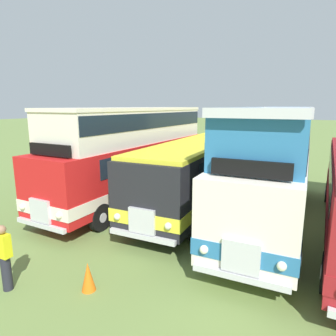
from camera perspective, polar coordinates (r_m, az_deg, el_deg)
ground_plane at (r=12.85m, az=26.07°, el=-10.20°), size 200.00×200.00×0.00m
bus_first_in_row at (r=14.65m, az=-6.54°, el=3.58°), size 2.76×11.11×4.49m
bus_second_in_row at (r=13.55m, az=5.78°, el=-0.18°), size 2.89×10.28×2.99m
bus_third_in_row at (r=12.48m, az=19.59°, el=1.01°), size 2.87×11.46×4.52m
cone_near_end at (r=8.15m, az=-15.11°, el=-19.54°), size 0.36×0.36×0.75m
marshal_person at (r=8.67m, az=-28.93°, el=-14.81°), size 0.36×0.24×1.73m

